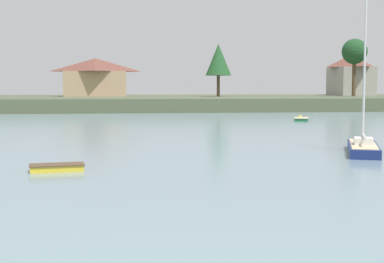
{
  "coord_description": "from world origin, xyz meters",
  "views": [
    {
      "loc": [
        -1.98,
        -7.55,
        3.93
      ],
      "look_at": [
        2.12,
        26.16,
        1.16
      ],
      "focal_mm": 51.73,
      "sensor_mm": 36.0,
      "label": 1
    }
  ],
  "objects": [
    {
      "name": "mooring_buoy_yellow",
      "position": [
        20.29,
        60.79,
        0.07
      ],
      "size": [
        0.42,
        0.42,
        0.47
      ],
      "color": "yellow",
      "rests_on": "ground"
    },
    {
      "name": "far_shore_bank",
      "position": [
        0.0,
        96.29,
        1.04
      ],
      "size": [
        206.63,
        45.18,
        2.08
      ],
      "primitive_type": "cube",
      "color": "#4C563D",
      "rests_on": "ground"
    },
    {
      "name": "cottage_behind_trees",
      "position": [
        -7.35,
        98.06,
        5.77
      ],
      "size": [
        12.2,
        8.68,
        7.11
      ],
      "color": "tan",
      "rests_on": "far_shore_bank"
    },
    {
      "name": "dinghy_green",
      "position": [
        18.15,
        53.73,
        0.13
      ],
      "size": [
        2.59,
        3.6,
        0.5
      ],
      "color": "#236B3D",
      "rests_on": "ground"
    },
    {
      "name": "shore_tree_far_left",
      "position": [
        15.2,
        93.42,
        8.8
      ],
      "size": [
        4.73,
        4.73,
        9.66
      ],
      "color": "brown",
      "rests_on": "far_shore_bank"
    },
    {
      "name": "shore_tree_inland_c",
      "position": [
        40.75,
        92.04,
        10.3
      ],
      "size": [
        4.74,
        4.74,
        10.74
      ],
      "color": "brown",
      "rests_on": "far_shore_bank"
    },
    {
      "name": "sailboat_navy",
      "position": [
        11.97,
        23.43,
        0.21
      ],
      "size": [
        3.86,
        6.57,
        9.75
      ],
      "color": "navy",
      "rests_on": "ground"
    },
    {
      "name": "dinghy_yellow",
      "position": [
        -5.15,
        18.51,
        0.12
      ],
      "size": [
        2.65,
        1.56,
        0.45
      ],
      "color": "gold",
      "rests_on": "ground"
    },
    {
      "name": "cottage_eastern",
      "position": [
        45.44,
        104.55,
        6.49
      ],
      "size": [
        7.75,
        10.42,
        8.53
      ],
      "color": "#9E998E",
      "rests_on": "far_shore_bank"
    }
  ]
}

